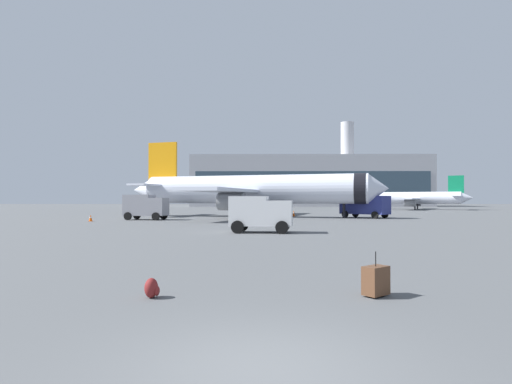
# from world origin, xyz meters

# --- Properties ---
(ground_plane) EXTENTS (400.00, 400.00, 0.00)m
(ground_plane) POSITION_xyz_m (0.00, 0.00, 0.00)
(ground_plane) COLOR #515456
(airplane_at_gate) EXTENTS (35.18, 32.08, 10.50)m
(airplane_at_gate) POSITION_xyz_m (-1.39, 50.20, 3.66)
(airplane_at_gate) COLOR silver
(airplane_at_gate) RESTS_ON ground
(airplane_taxiing) EXTENTS (23.66, 21.85, 7.58)m
(airplane_taxiing) POSITION_xyz_m (34.52, 91.55, 2.64)
(airplane_taxiing) COLOR silver
(airplane_taxiing) RESTS_ON ground
(service_truck) EXTENTS (5.09, 3.17, 2.90)m
(service_truck) POSITION_xyz_m (-13.37, 42.31, 1.61)
(service_truck) COLOR gray
(service_truck) RESTS_ON ground
(fuel_truck) EXTENTS (5.99, 5.89, 3.20)m
(fuel_truck) POSITION_xyz_m (13.08, 47.60, 1.77)
(fuel_truck) COLOR navy
(fuel_truck) RESTS_ON ground
(cargo_van) EXTENTS (4.60, 2.75, 2.60)m
(cargo_van) POSITION_xyz_m (-0.09, 24.03, 1.45)
(cargo_van) COLOR white
(cargo_van) RESTS_ON ground
(safety_cone_near) EXTENTS (0.44, 0.44, 0.84)m
(safety_cone_near) POSITION_xyz_m (4.49, 52.27, 0.41)
(safety_cone_near) COLOR #F2590C
(safety_cone_near) RESTS_ON ground
(safety_cone_mid) EXTENTS (0.44, 0.44, 0.73)m
(safety_cone_mid) POSITION_xyz_m (-18.36, 38.93, 0.36)
(safety_cone_mid) COLOR #F2590C
(safety_cone_mid) RESTS_ON ground
(safety_cone_far) EXTENTS (0.44, 0.44, 0.77)m
(safety_cone_far) POSITION_xyz_m (-4.04, 53.28, 0.38)
(safety_cone_far) COLOR #F2590C
(safety_cone_far) RESTS_ON ground
(rolling_suitcase) EXTENTS (0.75, 0.71, 1.10)m
(rolling_suitcase) POSITION_xyz_m (2.80, 4.45, 0.39)
(rolling_suitcase) COLOR brown
(rolling_suitcase) RESTS_ON ground
(traveller_backpack) EXTENTS (0.36, 0.40, 0.48)m
(traveller_backpack) POSITION_xyz_m (-2.67, 4.21, 0.23)
(traveller_backpack) COLOR maroon
(traveller_backpack) RESTS_ON ground
(terminal_building) EXTENTS (77.20, 22.85, 28.47)m
(terminal_building) POSITION_xyz_m (16.15, 136.38, 8.35)
(terminal_building) COLOR #B2B2B7
(terminal_building) RESTS_ON ground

